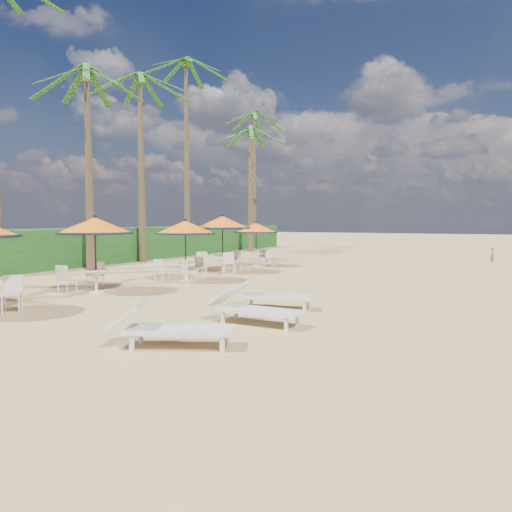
{
  "coord_description": "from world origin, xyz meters",
  "views": [
    {
      "loc": [
        5.9,
        -7.55,
        2.2
      ],
      "look_at": [
        -0.55,
        4.94,
        1.2
      ],
      "focal_mm": 35.0,
      "sensor_mm": 36.0,
      "label": 1
    }
  ],
  "objects_px": {
    "lounger_near": "(167,327)",
    "lounger_far": "(268,294)",
    "station_3": "(223,230)",
    "lounger_mid": "(251,307)",
    "station_1": "(93,233)",
    "station_2": "(185,235)",
    "station_4": "(258,233)"
  },
  "relations": [
    {
      "from": "lounger_near",
      "to": "station_4",
      "type": "bearing_deg",
      "value": 86.59
    },
    {
      "from": "station_2",
      "to": "station_4",
      "type": "relative_size",
      "value": 1.06
    },
    {
      "from": "station_1",
      "to": "station_3",
      "type": "distance_m",
      "value": 6.83
    },
    {
      "from": "station_1",
      "to": "station_2",
      "type": "xyz_separation_m",
      "value": [
        0.89,
        3.53,
        -0.15
      ]
    },
    {
      "from": "lounger_mid",
      "to": "lounger_far",
      "type": "distance_m",
      "value": 1.94
    },
    {
      "from": "station_2",
      "to": "lounger_mid",
      "type": "xyz_separation_m",
      "value": [
        5.58,
        -5.48,
        -1.32
      ]
    },
    {
      "from": "station_1",
      "to": "station_4",
      "type": "height_order",
      "value": "station_1"
    },
    {
      "from": "station_2",
      "to": "station_4",
      "type": "xyz_separation_m",
      "value": [
        -0.4,
        6.51,
        -0.09
      ]
    },
    {
      "from": "lounger_far",
      "to": "lounger_mid",
      "type": "bearing_deg",
      "value": -87.33
    },
    {
      "from": "station_2",
      "to": "lounger_near",
      "type": "bearing_deg",
      "value": -56.56
    },
    {
      "from": "station_1",
      "to": "lounger_mid",
      "type": "relative_size",
      "value": 1.11
    },
    {
      "from": "station_3",
      "to": "lounger_near",
      "type": "bearing_deg",
      "value": -63.3
    },
    {
      "from": "station_3",
      "to": "lounger_near",
      "type": "relative_size",
      "value": 1.1
    },
    {
      "from": "station_1",
      "to": "lounger_mid",
      "type": "distance_m",
      "value": 6.91
    },
    {
      "from": "station_4",
      "to": "lounger_mid",
      "type": "xyz_separation_m",
      "value": [
        5.98,
        -12.0,
        -1.23
      ]
    },
    {
      "from": "lounger_mid",
      "to": "station_2",
      "type": "bearing_deg",
      "value": 137.87
    },
    {
      "from": "lounger_near",
      "to": "lounger_far",
      "type": "xyz_separation_m",
      "value": [
        -0.12,
        4.29,
        -0.01
      ]
    },
    {
      "from": "station_3",
      "to": "lounger_mid",
      "type": "height_order",
      "value": "station_3"
    },
    {
      "from": "station_1",
      "to": "lounger_far",
      "type": "relative_size",
      "value": 1.09
    },
    {
      "from": "station_1",
      "to": "station_2",
      "type": "bearing_deg",
      "value": 75.93
    },
    {
      "from": "lounger_near",
      "to": "lounger_mid",
      "type": "bearing_deg",
      "value": 56.68
    },
    {
      "from": "station_3",
      "to": "station_4",
      "type": "relative_size",
      "value": 1.15
    },
    {
      "from": "station_2",
      "to": "lounger_near",
      "type": "height_order",
      "value": "station_2"
    },
    {
      "from": "station_2",
      "to": "lounger_mid",
      "type": "bearing_deg",
      "value": -44.49
    },
    {
      "from": "station_1",
      "to": "lounger_near",
      "type": "bearing_deg",
      "value": -35.6
    },
    {
      "from": "lounger_mid",
      "to": "lounger_far",
      "type": "bearing_deg",
      "value": 106.98
    },
    {
      "from": "lounger_near",
      "to": "station_3",
      "type": "bearing_deg",
      "value": 91.99
    },
    {
      "from": "station_3",
      "to": "lounger_mid",
      "type": "xyz_separation_m",
      "value": [
        5.99,
        -8.77,
        -1.47
      ]
    },
    {
      "from": "station_2",
      "to": "station_3",
      "type": "xyz_separation_m",
      "value": [
        -0.41,
        3.28,
        0.14
      ]
    },
    {
      "from": "station_1",
      "to": "station_4",
      "type": "bearing_deg",
      "value": 87.23
    },
    {
      "from": "station_4",
      "to": "lounger_mid",
      "type": "distance_m",
      "value": 13.46
    },
    {
      "from": "station_4",
      "to": "lounger_near",
      "type": "bearing_deg",
      "value": -68.71
    }
  ]
}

